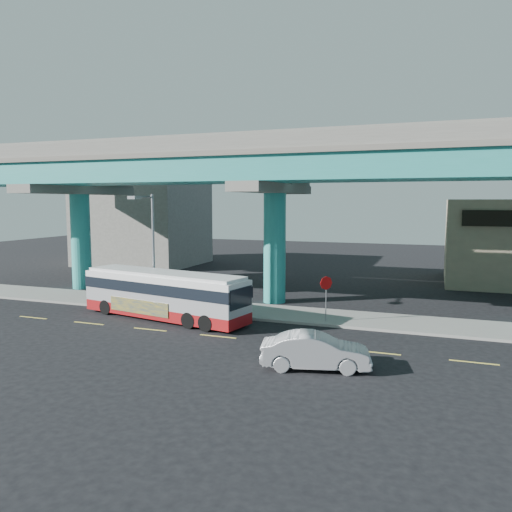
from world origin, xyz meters
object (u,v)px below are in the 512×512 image
(transit_bus, at_px, (164,293))
(parked_car, at_px, (124,291))
(street_lamp, at_px, (148,234))
(stop_sign, at_px, (326,289))
(sedan, at_px, (316,351))

(transit_bus, relative_size, parked_car, 2.89)
(street_lamp, bearing_deg, stop_sign, 3.78)
(transit_bus, xyz_separation_m, stop_sign, (9.15, 2.02, 0.47))
(parked_car, distance_m, street_lamp, 5.72)
(transit_bus, bearing_deg, sedan, -16.57)
(sedan, distance_m, parked_car, 17.96)
(sedan, xyz_separation_m, stop_sign, (-1.21, 7.57, 1.26))
(transit_bus, height_order, street_lamp, street_lamp)
(parked_car, relative_size, street_lamp, 0.54)
(parked_car, height_order, stop_sign, stop_sign)
(sedan, distance_m, street_lamp, 14.54)
(sedan, bearing_deg, street_lamp, 47.42)
(stop_sign, bearing_deg, street_lamp, 163.80)
(street_lamp, height_order, stop_sign, street_lamp)
(stop_sign, bearing_deg, parked_car, 154.39)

